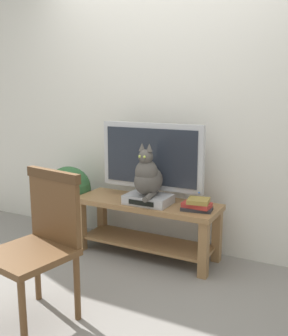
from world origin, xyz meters
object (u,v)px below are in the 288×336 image
book_stack (197,205)px  potted_plant (69,195)px  tv (152,159)px  media_box (148,199)px  cat (148,177)px  tv_stand (147,218)px  wooden_chair (40,236)px

book_stack → potted_plant: (-1.30, 0.04, -0.10)m
tv → media_box: tv is taller
cat → book_stack: 0.46m
tv → book_stack: 0.57m
book_stack → tv_stand: bearing=174.3°
media_box → book_stack: size_ratio=1.44×
potted_plant → tv_stand: bearing=0.3°
wooden_chair → potted_plant: wooden_chair is taller
media_box → cat: (0.00, -0.02, 0.19)m
potted_plant → tv: bearing=6.3°
media_box → wooden_chair: bearing=-100.1°
book_stack → wooden_chair: bearing=-119.6°
media_box → wooden_chair: 1.09m
cat → book_stack: bearing=3.4°
tv_stand → potted_plant: potted_plant is taller
tv → cat: 0.20m
tv → potted_plant: bearing=-173.7°
tv → media_box: 0.35m
tv_stand → wooden_chair: wooden_chair is taller
tv_stand → wooden_chair: size_ratio=1.34×
wooden_chair → tv_stand: bearing=82.6°
tv → cat: bearing=-74.1°
cat → potted_plant: (-0.87, 0.07, -0.29)m
wooden_chair → cat: bearing=79.7°
tv → wooden_chair: tv is taller
tv_stand → tv: bearing=90.0°
wooden_chair → book_stack: size_ratio=3.60×
potted_plant → wooden_chair: bearing=-58.7°
cat → potted_plant: cat is taller
wooden_chair → tv: bearing=83.1°
tv_stand → tv: tv is taller
media_box → book_stack: bearing=1.2°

